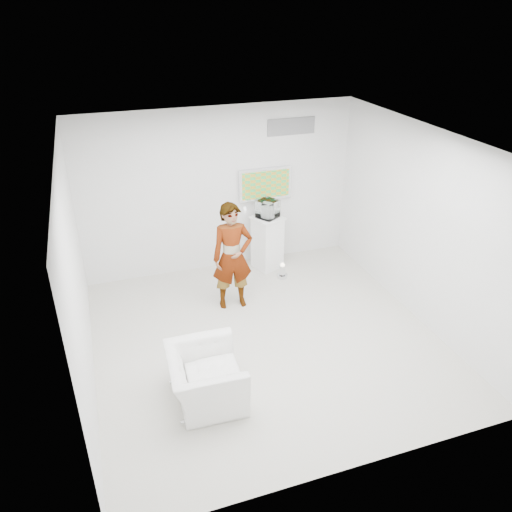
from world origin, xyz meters
name	(u,v)px	position (x,y,z in m)	size (l,w,h in m)	color
room	(267,251)	(0.00, 0.00, 1.50)	(5.01, 5.01, 3.00)	#B8B4A8
tv	(265,184)	(0.85, 2.45, 1.55)	(1.00, 0.08, 0.60)	silver
logo_decal	(291,127)	(1.35, 2.49, 2.55)	(0.90, 0.02, 0.30)	slate
person	(232,257)	(-0.19, 1.08, 0.90)	(0.66, 0.43, 1.81)	silver
armchair	(206,377)	(-1.15, -0.93, 0.34)	(1.04, 0.91, 0.68)	silver
pedestal	(267,242)	(0.79, 2.13, 0.51)	(0.50, 0.50, 1.02)	white
floor_uplight	(282,271)	(0.91, 1.64, 0.14)	(0.18, 0.18, 0.29)	silver
vitrine	(268,209)	(0.79, 2.13, 1.19)	(0.33, 0.33, 0.33)	white
console	(268,212)	(0.79, 2.13, 1.14)	(0.05, 0.17, 0.23)	white
wii_remote	(245,210)	(0.07, 1.21, 1.63)	(0.04, 0.15, 0.04)	white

